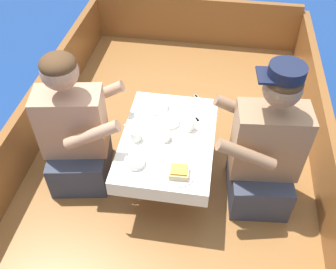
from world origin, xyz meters
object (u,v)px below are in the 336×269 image
person_port (75,133)px  coffee_cup_center (165,136)px  person_starboard (265,152)px  sandwich (179,172)px  coffee_cup_starboard (189,125)px  coffee_cup_port (136,135)px

person_port → coffee_cup_center: bearing=-8.9°
person_starboard → sandwich: size_ratio=8.94×
coffee_cup_starboard → coffee_cup_center: size_ratio=1.06×
sandwich → coffee_cup_port: size_ratio=1.20×
sandwich → coffee_cup_starboard: 0.38m
person_port → person_starboard: bearing=-9.8°
person_starboard → coffee_cup_center: person_starboard is taller
person_port → person_starboard: 1.16m
person_starboard → sandwich: (-0.48, -0.26, 0.03)m
sandwich → person_starboard: bearing=28.4°
sandwich → coffee_cup_center: (-0.12, 0.27, -0.00)m
coffee_cup_port → coffee_cup_center: bearing=8.6°
coffee_cup_starboard → person_starboard: bearing=-14.9°
person_port → person_starboard: person_starboard is taller
person_port → person_starboard: size_ratio=0.95×
person_port → sandwich: (0.69, -0.25, 0.05)m
person_starboard → coffee_cup_center: size_ratio=11.22×
coffee_cup_port → coffee_cup_starboard: (0.31, 0.14, -0.00)m
coffee_cup_port → person_port: bearing=177.6°
person_port → coffee_cup_starboard: person_port is taller
person_port → coffee_cup_center: 0.57m
person_port → coffee_cup_center: person_port is taller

